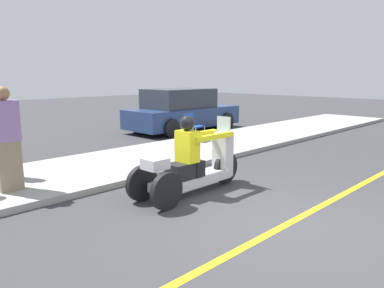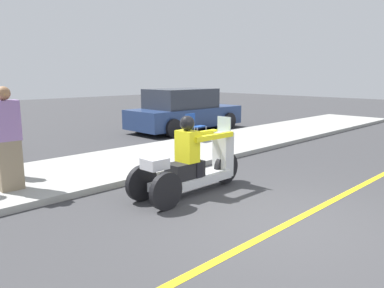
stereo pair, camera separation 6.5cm
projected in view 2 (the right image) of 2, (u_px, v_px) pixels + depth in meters
ground_plane at (284, 226)px, 5.30m from camera, size 60.00×60.00×0.00m
lane_stripe at (289, 223)px, 5.38m from camera, size 24.00×0.12×0.01m
sidewalk_strip at (107, 166)px, 8.50m from camera, size 28.00×2.80×0.12m
motorcycle_trike at (192, 166)px, 6.66m from camera, size 2.44×0.72×1.42m
spectator_mid_group at (7, 141)px, 6.43m from camera, size 0.43×0.27×1.80m
spectator_far_back at (13, 151)px, 7.24m from camera, size 0.28×0.20×1.10m
folding_chair_curbside at (193, 124)px, 11.41m from camera, size 0.51×0.51×0.82m
parked_car_lot_left at (184, 111)px, 14.22m from camera, size 4.54×2.05×1.59m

